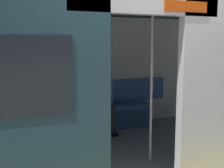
% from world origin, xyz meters
% --- Properties ---
extents(train_car, '(6.40, 2.70, 2.26)m').
position_xyz_m(train_car, '(0.05, -1.17, 1.49)').
color(train_car, silver).
rests_on(train_car, ground_plane).
extents(bench_seat, '(2.47, 0.44, 0.46)m').
position_xyz_m(bench_seat, '(0.00, -2.19, 0.35)').
color(bench_seat, '#38609E').
rests_on(bench_seat, ground_plane).
extents(person_seated, '(0.55, 0.68, 1.19)m').
position_xyz_m(person_seated, '(-0.23, -2.13, 0.68)').
color(person_seated, '#4C8CC6').
rests_on(person_seated, ground_plane).
extents(handbag, '(0.26, 0.15, 0.17)m').
position_xyz_m(handbag, '(0.16, -2.22, 0.54)').
color(handbag, brown).
rests_on(handbag, bench_seat).
extents(book, '(0.23, 0.26, 0.03)m').
position_xyz_m(book, '(-0.68, -2.28, 0.47)').
color(book, '#26598C').
rests_on(book, bench_seat).
extents(grab_pole_door, '(0.04, 0.04, 2.12)m').
position_xyz_m(grab_pole_door, '(0.39, -0.49, 1.06)').
color(grab_pole_door, silver).
rests_on(grab_pole_door, ground_plane).
extents(grab_pole_far, '(0.04, 0.04, 2.12)m').
position_xyz_m(grab_pole_far, '(-0.39, -0.55, 1.06)').
color(grab_pole_far, silver).
rests_on(grab_pole_far, ground_plane).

